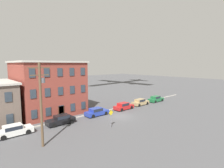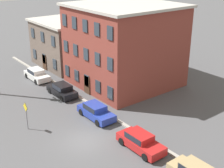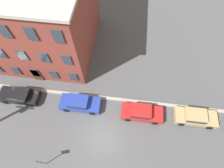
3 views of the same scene
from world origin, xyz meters
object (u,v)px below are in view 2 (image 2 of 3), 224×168
at_px(car_blue, 96,111).
at_px(caution_sign, 26,112).
at_px(car_red, 140,141).
at_px(car_black, 62,89).
at_px(car_white, 37,74).

xyz_separation_m(car_blue, caution_sign, (-2.06, -6.35, 1.09)).
bearing_deg(caution_sign, car_blue, 72.04).
height_order(car_red, caution_sign, caution_sign).
distance_m(car_blue, caution_sign, 6.76).
height_order(car_black, caution_sign, caution_sign).
xyz_separation_m(car_white, caution_sign, (11.48, -6.36, 1.09)).
relative_size(car_black, car_red, 1.00).
distance_m(car_black, car_red, 13.69).
bearing_deg(car_red, caution_sign, -145.34).
relative_size(car_red, caution_sign, 1.60).
xyz_separation_m(car_black, caution_sign, (4.84, -6.42, 1.09)).
bearing_deg(car_black, caution_sign, -52.99).
height_order(car_blue, caution_sign, caution_sign).
distance_m(car_black, car_blue, 6.90).
distance_m(car_white, caution_sign, 13.17).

